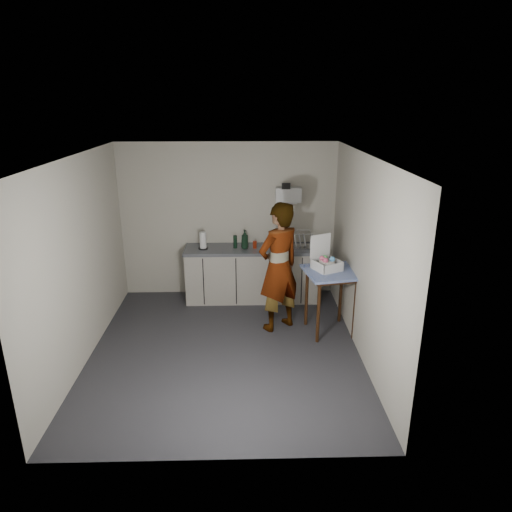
{
  "coord_description": "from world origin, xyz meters",
  "views": [
    {
      "loc": [
        0.27,
        -5.47,
        3.25
      ],
      "look_at": [
        0.43,
        0.45,
        1.2
      ],
      "focal_mm": 32.0,
      "sensor_mm": 36.0,
      "label": 1
    }
  ],
  "objects_px": {
    "soap_bottle": "(245,239)",
    "bakery_box": "(326,262)",
    "standing_man": "(279,267)",
    "dish_rack": "(300,244)",
    "side_table": "(331,279)",
    "dark_bottle": "(235,242)",
    "paper_towel": "(203,241)",
    "soda_can": "(255,245)",
    "kitchen_counter": "(252,275)"
  },
  "relations": [
    {
      "from": "side_table",
      "to": "bakery_box",
      "type": "distance_m",
      "value": 0.25
    },
    {
      "from": "dark_bottle",
      "to": "dish_rack",
      "type": "height_order",
      "value": "dish_rack"
    },
    {
      "from": "side_table",
      "to": "dish_rack",
      "type": "height_order",
      "value": "dish_rack"
    },
    {
      "from": "soda_can",
      "to": "dark_bottle",
      "type": "distance_m",
      "value": 0.33
    },
    {
      "from": "standing_man",
      "to": "dark_bottle",
      "type": "distance_m",
      "value": 1.24
    },
    {
      "from": "side_table",
      "to": "soda_can",
      "type": "distance_m",
      "value": 1.59
    },
    {
      "from": "soap_bottle",
      "to": "bakery_box",
      "type": "height_order",
      "value": "bakery_box"
    },
    {
      "from": "side_table",
      "to": "soap_bottle",
      "type": "height_order",
      "value": "soap_bottle"
    },
    {
      "from": "soap_bottle",
      "to": "dark_bottle",
      "type": "bearing_deg",
      "value": 170.1
    },
    {
      "from": "soda_can",
      "to": "dish_rack",
      "type": "relative_size",
      "value": 0.3
    },
    {
      "from": "standing_man",
      "to": "paper_towel",
      "type": "xyz_separation_m",
      "value": [
        -1.17,
        1.03,
        0.09
      ]
    },
    {
      "from": "soap_bottle",
      "to": "paper_towel",
      "type": "bearing_deg",
      "value": 179.92
    },
    {
      "from": "standing_man",
      "to": "soap_bottle",
      "type": "height_order",
      "value": "standing_man"
    },
    {
      "from": "paper_towel",
      "to": "side_table",
      "type": "bearing_deg",
      "value": -31.56
    },
    {
      "from": "soda_can",
      "to": "dark_bottle",
      "type": "xyz_separation_m",
      "value": [
        -0.32,
        0.01,
        0.05
      ]
    },
    {
      "from": "dish_rack",
      "to": "bakery_box",
      "type": "xyz_separation_m",
      "value": [
        0.23,
        -1.13,
        0.08
      ]
    },
    {
      "from": "bakery_box",
      "to": "paper_towel",
      "type": "bearing_deg",
      "value": 123.06
    },
    {
      "from": "soap_bottle",
      "to": "dark_bottle",
      "type": "xyz_separation_m",
      "value": [
        -0.16,
        0.03,
        -0.05
      ]
    },
    {
      "from": "side_table",
      "to": "soda_can",
      "type": "relative_size",
      "value": 8.04
    },
    {
      "from": "standing_man",
      "to": "paper_towel",
      "type": "bearing_deg",
      "value": -76.79
    },
    {
      "from": "paper_towel",
      "to": "kitchen_counter",
      "type": "bearing_deg",
      "value": 1.81
    },
    {
      "from": "paper_towel",
      "to": "bakery_box",
      "type": "relative_size",
      "value": 0.6
    },
    {
      "from": "side_table",
      "to": "standing_man",
      "type": "height_order",
      "value": "standing_man"
    },
    {
      "from": "kitchen_counter",
      "to": "dark_bottle",
      "type": "height_order",
      "value": "dark_bottle"
    },
    {
      "from": "soap_bottle",
      "to": "bakery_box",
      "type": "xyz_separation_m",
      "value": [
        1.15,
        -1.09,
        -0.02
      ]
    },
    {
      "from": "kitchen_counter",
      "to": "soda_can",
      "type": "relative_size",
      "value": 19.07
    },
    {
      "from": "standing_man",
      "to": "soap_bottle",
      "type": "distance_m",
      "value": 1.14
    },
    {
      "from": "side_table",
      "to": "dark_bottle",
      "type": "xyz_separation_m",
      "value": [
        -1.38,
        1.2,
        0.19
      ]
    },
    {
      "from": "dark_bottle",
      "to": "dish_rack",
      "type": "relative_size",
      "value": 0.55
    },
    {
      "from": "standing_man",
      "to": "dish_rack",
      "type": "xyz_separation_m",
      "value": [
        0.44,
        1.07,
        0.02
      ]
    },
    {
      "from": "kitchen_counter",
      "to": "soap_bottle",
      "type": "relative_size",
      "value": 7.14
    },
    {
      "from": "kitchen_counter",
      "to": "soap_bottle",
      "type": "height_order",
      "value": "soap_bottle"
    },
    {
      "from": "kitchen_counter",
      "to": "soda_can",
      "type": "xyz_separation_m",
      "value": [
        0.04,
        -0.01,
        0.54
      ]
    },
    {
      "from": "paper_towel",
      "to": "soda_can",
      "type": "bearing_deg",
      "value": 0.82
    },
    {
      "from": "dark_bottle",
      "to": "dish_rack",
      "type": "xyz_separation_m",
      "value": [
        1.08,
        0.01,
        -0.05
      ]
    },
    {
      "from": "soap_bottle",
      "to": "paper_towel",
      "type": "height_order",
      "value": "soap_bottle"
    },
    {
      "from": "paper_towel",
      "to": "standing_man",
      "type": "bearing_deg",
      "value": -41.46
    },
    {
      "from": "standing_man",
      "to": "soda_can",
      "type": "bearing_deg",
      "value": -108.31
    },
    {
      "from": "kitchen_counter",
      "to": "dish_rack",
      "type": "xyz_separation_m",
      "value": [
        0.8,
        0.01,
        0.54
      ]
    },
    {
      "from": "side_table",
      "to": "bakery_box",
      "type": "xyz_separation_m",
      "value": [
        -0.08,
        0.08,
        0.23
      ]
    },
    {
      "from": "standing_man",
      "to": "dish_rack",
      "type": "height_order",
      "value": "standing_man"
    },
    {
      "from": "soda_can",
      "to": "paper_towel",
      "type": "xyz_separation_m",
      "value": [
        -0.85,
        -0.01,
        0.08
      ]
    },
    {
      "from": "dish_rack",
      "to": "kitchen_counter",
      "type": "bearing_deg",
      "value": -179.31
    },
    {
      "from": "soap_bottle",
      "to": "side_table",
      "type": "bearing_deg",
      "value": -43.71
    },
    {
      "from": "paper_towel",
      "to": "dish_rack",
      "type": "distance_m",
      "value": 1.61
    },
    {
      "from": "side_table",
      "to": "soap_bottle",
      "type": "distance_m",
      "value": 1.71
    },
    {
      "from": "standing_man",
      "to": "soda_can",
      "type": "relative_size",
      "value": 16.27
    },
    {
      "from": "dark_bottle",
      "to": "dish_rack",
      "type": "distance_m",
      "value": 1.08
    },
    {
      "from": "kitchen_counter",
      "to": "bakery_box",
      "type": "relative_size",
      "value": 4.7
    },
    {
      "from": "side_table",
      "to": "dark_bottle",
      "type": "relative_size",
      "value": 4.43
    }
  ]
}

